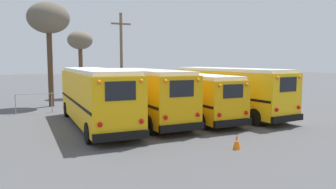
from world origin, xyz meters
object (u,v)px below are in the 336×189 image
at_px(school_bus_2, 190,94).
at_px(traffic_cone, 237,142).
at_px(school_bus_3, 228,90).
at_px(bare_tree_1, 49,20).
at_px(school_bus_0, 95,95).
at_px(utility_pole, 121,56).
at_px(school_bus_1, 145,94).
at_px(bare_tree_0, 80,42).

relative_size(school_bus_2, traffic_cone, 14.53).
distance_m(school_bus_2, school_bus_3, 3.08).
distance_m(school_bus_3, bare_tree_1, 15.56).
height_order(school_bus_0, school_bus_2, school_bus_0).
distance_m(school_bus_2, utility_pole, 10.36).
bearing_deg(school_bus_3, bare_tree_1, 135.20).
bearing_deg(school_bus_3, school_bus_0, 177.45).
height_order(school_bus_3, traffic_cone, school_bus_3).
height_order(school_bus_3, bare_tree_1, bare_tree_1).
distance_m(school_bus_1, bare_tree_0, 15.97).
distance_m(bare_tree_0, bare_tree_1, 6.72).
height_order(school_bus_0, traffic_cone, school_bus_0).
height_order(school_bus_2, traffic_cone, school_bus_2).
xyz_separation_m(utility_pole, bare_tree_0, (-2.40, 5.72, 1.45)).
xyz_separation_m(school_bus_3, bare_tree_0, (-6.70, 15.73, 3.87)).
relative_size(school_bus_3, traffic_cone, 15.88).
height_order(school_bus_1, school_bus_2, school_bus_1).
distance_m(school_bus_3, utility_pole, 11.16).
bearing_deg(school_bus_1, bare_tree_1, 112.82).
distance_m(school_bus_0, traffic_cone, 8.88).
height_order(school_bus_3, utility_pole, utility_pole).
relative_size(school_bus_1, utility_pole, 1.21).
bearing_deg(school_bus_0, school_bus_3, -2.55).
distance_m(school_bus_3, traffic_cone, 9.06).
bearing_deg(bare_tree_1, school_bus_3, -44.80).
xyz_separation_m(school_bus_1, bare_tree_0, (-0.56, 15.48, 3.89)).
distance_m(bare_tree_1, traffic_cone, 19.60).
bearing_deg(school_bus_2, bare_tree_0, 103.04).
bearing_deg(bare_tree_0, school_bus_0, -99.32).
distance_m(school_bus_0, utility_pole, 11.05).
distance_m(utility_pole, bare_tree_1, 6.73).
height_order(bare_tree_1, traffic_cone, bare_tree_1).
bearing_deg(utility_pole, school_bus_0, -117.11).
relative_size(school_bus_2, bare_tree_1, 1.11).
distance_m(school_bus_1, traffic_cone, 7.78).
xyz_separation_m(school_bus_2, bare_tree_1, (-7.30, 10.23, 5.51)).
bearing_deg(traffic_cone, bare_tree_0, 93.91).
bearing_deg(traffic_cone, school_bus_2, 74.48).
distance_m(school_bus_2, bare_tree_0, 16.59).
height_order(school_bus_0, bare_tree_0, bare_tree_0).
distance_m(utility_pole, traffic_cone, 17.79).
xyz_separation_m(school_bus_0, utility_pole, (4.92, 9.60, 2.40)).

